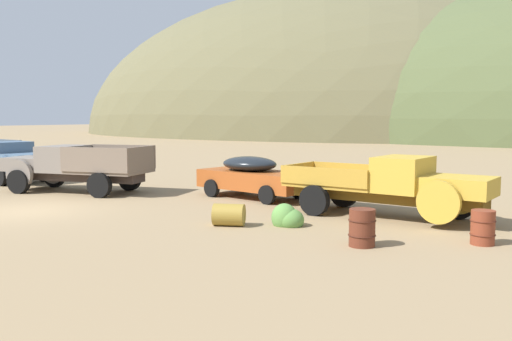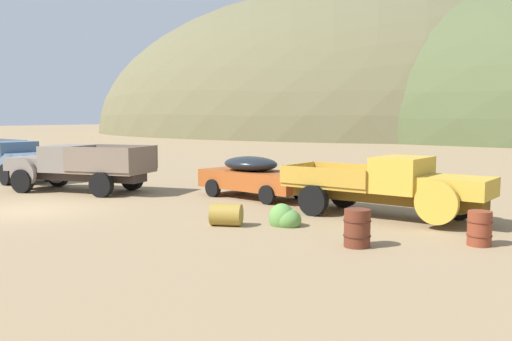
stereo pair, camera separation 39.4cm
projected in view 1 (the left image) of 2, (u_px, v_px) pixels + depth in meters
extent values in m
plane|color=#937A56|center=(26.00, 211.00, 18.29)|extent=(300.00, 300.00, 0.00)
ellipsoid|color=brown|center=(318.00, 134.00, 94.94)|extent=(93.49, 57.47, 47.61)
cube|color=#262D39|center=(3.00, 167.00, 26.83)|extent=(5.83, 1.60, 0.36)
cube|color=slate|center=(26.00, 160.00, 25.44)|extent=(2.00, 1.85, 0.55)
cube|color=#B7B2A8|center=(35.00, 161.00, 24.91)|extent=(0.21, 1.13, 0.44)
cylinder|color=slate|center=(2.00, 169.00, 24.88)|extent=(1.21, 0.32, 1.20)
cylinder|color=slate|center=(43.00, 166.00, 26.38)|extent=(1.21, 0.32, 1.20)
cube|color=slate|center=(8.00, 153.00, 26.41)|extent=(1.55, 2.04, 1.05)
cube|color=black|center=(15.00, 149.00, 26.01)|extent=(0.24, 1.60, 0.59)
cube|color=#4D5B67|center=(7.00, 149.00, 28.51)|extent=(2.90, 0.44, 0.95)
cylinder|color=black|center=(1.00, 175.00, 24.87)|extent=(0.99, 0.39, 0.96)
cylinder|color=black|center=(44.00, 172.00, 26.45)|extent=(0.99, 0.39, 0.96)
cylinder|color=black|center=(6.00, 167.00, 28.79)|extent=(0.99, 0.39, 0.96)
cube|color=#3D322D|center=(76.00, 176.00, 22.85)|extent=(5.90, 2.43, 0.36)
cube|color=slate|center=(32.00, 163.00, 23.47)|extent=(2.23, 2.17, 0.55)
cube|color=#B7B2A8|center=(15.00, 164.00, 23.74)|extent=(0.38, 1.19, 0.44)
cylinder|color=slate|center=(53.00, 170.00, 24.41)|extent=(1.21, 0.48, 1.20)
cylinder|color=slate|center=(19.00, 175.00, 22.44)|extent=(1.21, 0.48, 1.20)
cube|color=slate|center=(64.00, 158.00, 22.95)|extent=(1.82, 2.30, 1.05)
cube|color=black|center=(51.00, 153.00, 23.12)|extent=(0.48, 1.67, 0.59)
cube|color=#746354|center=(110.00, 171.00, 22.33)|extent=(3.39, 2.79, 0.12)
cube|color=#746354|center=(123.00, 156.00, 23.28)|extent=(2.88, 0.84, 0.95)
cube|color=#746354|center=(94.00, 160.00, 21.28)|extent=(2.88, 0.84, 0.95)
cube|color=#746354|center=(141.00, 159.00, 21.84)|extent=(0.63, 2.07, 0.95)
cylinder|color=black|center=(54.00, 176.00, 24.49)|extent=(1.00, 0.51, 0.96)
cylinder|color=black|center=(19.00, 182.00, 22.41)|extent=(1.00, 0.51, 0.96)
cylinder|color=black|center=(130.00, 179.00, 23.34)|extent=(1.00, 0.51, 0.96)
cylinder|color=black|center=(99.00, 185.00, 21.26)|extent=(1.00, 0.51, 0.96)
cube|color=#A34C1E|center=(255.00, 180.00, 21.25)|extent=(4.70, 2.48, 0.68)
ellipsoid|color=black|center=(249.00, 164.00, 21.37)|extent=(2.54, 1.95, 0.57)
ellipsoid|color=#A34C1E|center=(297.00, 182.00, 19.93)|extent=(1.19, 1.61, 0.61)
cylinder|color=black|center=(267.00, 195.00, 19.68)|extent=(0.70, 0.30, 0.68)
cylinder|color=black|center=(299.00, 190.00, 21.07)|extent=(0.70, 0.30, 0.68)
cylinder|color=black|center=(212.00, 188.00, 21.50)|extent=(0.70, 0.30, 0.68)
cylinder|color=black|center=(244.00, 184.00, 22.89)|extent=(0.70, 0.30, 0.68)
cube|color=brown|center=(385.00, 196.00, 17.16)|extent=(6.03, 1.23, 0.36)
cube|color=gold|center=(459.00, 186.00, 15.83)|extent=(1.98, 1.72, 0.55)
cube|color=#B7B2A8|center=(492.00, 190.00, 15.32)|extent=(0.14, 1.12, 0.44)
cylinder|color=gold|center=(439.00, 202.00, 15.24)|extent=(1.21, 0.24, 1.20)
cylinder|color=gold|center=(459.00, 194.00, 16.79)|extent=(1.21, 0.24, 1.20)
cube|color=gold|center=(403.00, 174.00, 16.76)|extent=(1.48, 1.93, 1.05)
cube|color=black|center=(424.00, 168.00, 16.38)|extent=(0.13, 1.58, 0.59)
cube|color=#B5882D|center=(337.00, 184.00, 18.09)|extent=(3.13, 2.10, 0.12)
cube|color=#B5882D|center=(322.00, 177.00, 17.27)|extent=(3.03, 0.26, 0.55)
cube|color=#B5882D|center=(351.00, 172.00, 18.84)|extent=(3.03, 0.26, 0.55)
cube|color=#B5882D|center=(299.00, 171.00, 18.90)|extent=(0.20, 1.95, 0.55)
cylinder|color=black|center=(459.00, 203.00, 16.86)|extent=(0.97, 0.33, 0.96)
cylinder|color=black|center=(314.00, 200.00, 17.46)|extent=(0.97, 0.33, 0.96)
cylinder|color=black|center=(344.00, 193.00, 19.10)|extent=(0.97, 0.33, 0.96)
cylinder|color=#5B2819|center=(362.00, 228.00, 13.32)|extent=(0.62, 0.62, 0.90)
torus|color=#401C11|center=(362.00, 220.00, 13.30)|extent=(0.67, 0.67, 0.03)
torus|color=#401C11|center=(362.00, 235.00, 13.34)|extent=(0.67, 0.67, 0.03)
cylinder|color=olive|center=(229.00, 215.00, 15.83)|extent=(1.05, 0.92, 0.63)
cylinder|color=brown|center=(483.00, 227.00, 13.51)|extent=(0.56, 0.56, 0.84)
torus|color=#552315|center=(483.00, 221.00, 13.49)|extent=(0.60, 0.60, 0.03)
torus|color=#552315|center=(483.00, 234.00, 13.52)|extent=(0.60, 0.60, 0.03)
ellipsoid|color=#3D702D|center=(245.00, 181.00, 25.58)|extent=(0.60, 0.54, 0.47)
ellipsoid|color=#3D702D|center=(242.00, 181.00, 25.42)|extent=(0.75, 0.68, 0.61)
ellipsoid|color=#4C8438|center=(304.00, 182.00, 23.53)|extent=(1.15, 1.03, 1.14)
ellipsoid|color=#4C8438|center=(299.00, 183.00, 23.99)|extent=(1.04, 0.93, 0.90)
ellipsoid|color=#4C8438|center=(300.00, 181.00, 23.56)|extent=(1.25, 1.13, 1.35)
ellipsoid|color=#5B8E42|center=(290.00, 220.00, 15.81)|extent=(0.80, 0.72, 0.65)
ellipsoid|color=#5B8E42|center=(284.00, 218.00, 15.87)|extent=(0.77, 0.69, 0.82)
ellipsoid|color=#3D702D|center=(405.00, 194.00, 21.40)|extent=(0.58, 0.52, 0.44)
ellipsoid|color=#3D702D|center=(410.00, 194.00, 21.21)|extent=(0.66, 0.59, 0.59)
ellipsoid|color=#3D702D|center=(411.00, 193.00, 21.00)|extent=(0.75, 0.67, 0.74)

